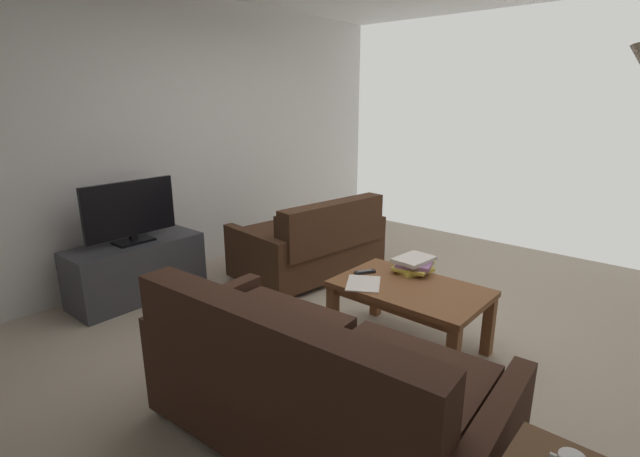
# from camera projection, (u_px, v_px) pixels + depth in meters

# --- Properties ---
(ground_plane) EXTENTS (4.97, 5.83, 0.01)m
(ground_plane) POSITION_uv_depth(u_px,v_px,m) (385.00, 337.00, 3.46)
(ground_plane) COLOR tan
(wall_right) EXTENTS (0.12, 5.83, 2.72)m
(wall_right) POSITION_uv_depth(u_px,v_px,m) (184.00, 137.00, 4.65)
(wall_right) COLOR silver
(wall_right) RESTS_ON ground
(sofa_main) EXTENTS (1.85, 0.97, 0.88)m
(sofa_main) POSITION_uv_depth(u_px,v_px,m) (312.00, 386.00, 2.24)
(sofa_main) COLOR black
(sofa_main) RESTS_ON ground
(loveseat_near) EXTENTS (1.04, 1.48, 0.81)m
(loveseat_near) POSITION_uv_depth(u_px,v_px,m) (312.00, 243.00, 4.56)
(loveseat_near) COLOR black
(loveseat_near) RESTS_ON ground
(coffee_table) EXTENTS (1.02, 0.65, 0.48)m
(coffee_table) POSITION_uv_depth(u_px,v_px,m) (410.00, 296.00, 3.20)
(coffee_table) COLOR brown
(coffee_table) RESTS_ON ground
(tv_stand) EXTENTS (0.49, 1.15, 0.52)m
(tv_stand) POSITION_uv_depth(u_px,v_px,m) (137.00, 270.00, 4.09)
(tv_stand) COLOR #38383D
(tv_stand) RESTS_ON ground
(flat_tv) EXTENTS (0.21, 0.82, 0.54)m
(flat_tv) POSITION_uv_depth(u_px,v_px,m) (130.00, 211.00, 3.94)
(flat_tv) COLOR black
(flat_tv) RESTS_ON tv_stand
(book_stack) EXTENTS (0.32, 0.34, 0.11)m
(book_stack) POSITION_uv_depth(u_px,v_px,m) (414.00, 264.00, 3.44)
(book_stack) COLOR #E0CC4C
(book_stack) RESTS_ON coffee_table
(tv_remote) EXTENTS (0.12, 0.16, 0.02)m
(tv_remote) POSITION_uv_depth(u_px,v_px,m) (365.00, 272.00, 3.42)
(tv_remote) COLOR black
(tv_remote) RESTS_ON coffee_table
(loose_magazine) EXTENTS (0.35, 0.37, 0.01)m
(loose_magazine) POSITION_uv_depth(u_px,v_px,m) (363.00, 283.00, 3.22)
(loose_magazine) COLOR silver
(loose_magazine) RESTS_ON coffee_table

